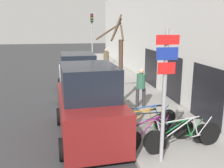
{
  "coord_description": "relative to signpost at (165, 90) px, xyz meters",
  "views": [
    {
      "loc": [
        -0.71,
        -1.75,
        3.64
      ],
      "look_at": [
        1.03,
        7.77,
        1.36
      ],
      "focal_mm": 40.0,
      "sensor_mm": 36.0,
      "label": 1
    }
  ],
  "objects": [
    {
      "name": "traffic_light",
      "position": [
        -0.32,
        14.15,
        0.94
      ],
      "size": [
        0.2,
        0.3,
        4.5
      ],
      "color": "#939399",
      "rests_on": "sidewalk_curb"
    },
    {
      "name": "bicycle_3",
      "position": [
        0.19,
        1.17,
        -1.53
      ],
      "size": [
        2.57,
        0.44,
        0.95
      ],
      "rotation": [
        0.0,
        0.0,
        1.51
      ],
      "color": "black",
      "rests_on": "sidewalk_curb"
    },
    {
      "name": "signpost",
      "position": [
        0.0,
        0.0,
        0.0
      ],
      "size": [
        0.58,
        0.12,
        3.43
      ],
      "color": "#939399",
      "rests_on": "sidewalk_curb"
    },
    {
      "name": "bicycle_4",
      "position": [
        0.0,
        1.7,
        -1.58
      ],
      "size": [
        2.09,
        0.58,
        0.85
      ],
      "rotation": [
        0.0,
        0.0,
        1.78
      ],
      "color": "black",
      "rests_on": "sidewalk_curb"
    },
    {
      "name": "building_facade",
      "position": [
        2.71,
        10.05,
        1.13
      ],
      "size": [
        0.23,
        32.0,
        6.5
      ],
      "color": "silver",
      "rests_on": "ground"
    },
    {
      "name": "parked_car_1",
      "position": [
        -1.82,
        7.37,
        -1.07
      ],
      "size": [
        2.18,
        4.65,
        2.25
      ],
      "rotation": [
        0.0,
        0.0,
        0.04
      ],
      "color": "silver",
      "rests_on": "ground"
    },
    {
      "name": "parked_car_0",
      "position": [
        -1.7,
        2.1,
        -1.0
      ],
      "size": [
        2.23,
        4.32,
        2.45
      ],
      "rotation": [
        0.0,
        0.0,
        0.05
      ],
      "color": "maroon",
      "rests_on": "ground"
    },
    {
      "name": "pedestrian_near",
      "position": [
        0.78,
        4.51,
        -0.97
      ],
      "size": [
        0.44,
        0.37,
        1.68
      ],
      "rotation": [
        0.0,
        0.0,
        -0.03
      ],
      "color": "#333338",
      "rests_on": "sidewalk_curb"
    },
    {
      "name": "bicycle_0",
      "position": [
        0.86,
        0.47,
        -1.53
      ],
      "size": [
        2.47,
        0.51,
        0.97
      ],
      "rotation": [
        0.0,
        0.0,
        1.71
      ],
      "color": "black",
      "rests_on": "sidewalk_curb"
    },
    {
      "name": "ground_plane",
      "position": [
        -1.64,
        7.33,
        -2.09
      ],
      "size": [
        80.0,
        80.0,
        0.0
      ],
      "primitive_type": "plane",
      "color": "#333335"
    },
    {
      "name": "bicycle_5",
      "position": [
        0.34,
        2.12,
        -1.58
      ],
      "size": [
        2.12,
        0.46,
        0.83
      ],
      "rotation": [
        0.0,
        0.0,
        1.7
      ],
      "color": "black",
      "rests_on": "sidewalk_curb"
    },
    {
      "name": "street_tree",
      "position": [
        -0.01,
        5.28,
        -0.11
      ],
      "size": [
        1.18,
        1.36,
        3.96
      ],
      "color": "#4C3828",
      "rests_on": "sidewalk_curb"
    },
    {
      "name": "bicycle_1",
      "position": [
        0.76,
        0.66,
        -1.57
      ],
      "size": [
        2.22,
        0.45,
        0.85
      ],
      "rotation": [
        0.0,
        0.0,
        1.69
      ],
      "color": "black",
      "rests_on": "sidewalk_curb"
    },
    {
      "name": "sidewalk_curb",
      "position": [
        0.96,
        10.13,
        -2.02
      ],
      "size": [
        3.2,
        32.0,
        0.15
      ],
      "color": "gray",
      "rests_on": "ground"
    },
    {
      "name": "bicycle_2",
      "position": [
        0.05,
        0.93,
        -1.58
      ],
      "size": [
        1.89,
        0.97,
        0.85
      ],
      "rotation": [
        0.0,
        0.0,
        2.03
      ],
      "color": "black",
      "rests_on": "sidewalk_curb"
    },
    {
      "name": "pedestrian_far",
      "position": [
        0.59,
        12.84,
        -0.89
      ],
      "size": [
        0.48,
        0.4,
        1.82
      ],
      "rotation": [
        0.0,
        0.0,
        -0.01
      ],
      "color": "#4C3D2D",
      "rests_on": "sidewalk_curb"
    }
  ]
}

